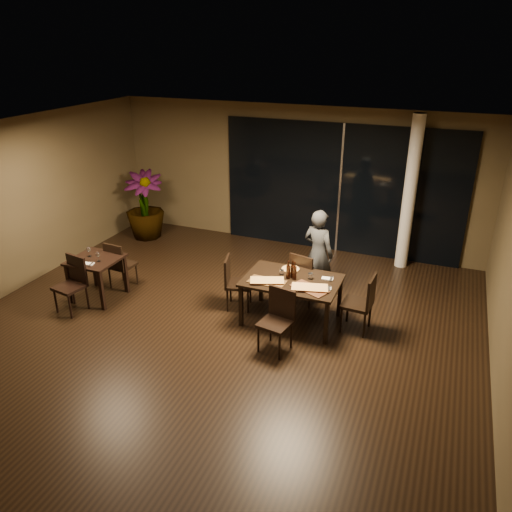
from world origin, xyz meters
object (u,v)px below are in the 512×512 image
object	(u,v)px
chair_main_left	(234,280)
chair_side_near	(73,281)
diner	(318,253)
bottle_c	(293,269)
chair_main_right	(363,301)
chair_main_near	(278,317)
chair_main_far	(304,276)
chair_side_far	(119,263)
bottle_a	(288,270)
bottle_b	(295,271)
main_table	(292,284)
side_table	(96,265)
potted_plant	(144,205)

from	to	relation	value
chair_main_left	chair_side_near	distance (m)	2.68
diner	bottle_c	bearing A→B (deg)	99.10
chair_main_right	chair_main_near	bearing A→B (deg)	-45.79
chair_main_far	chair_main_left	distance (m)	1.19
chair_side_far	chair_side_near	distance (m)	0.95
bottle_a	bottle_b	xyz separation A→B (m)	(0.10, 0.01, -0.00)
main_table	chair_side_near	size ratio (longest dim) A/B	1.59
side_table	bottle_c	distance (m)	3.44
diner	chair_main_left	bearing A→B (deg)	57.77
side_table	chair_side_near	bearing A→B (deg)	-102.40
chair_main_left	potted_plant	xyz separation A→B (m)	(-3.19, 2.21, 0.25)
bottle_c	chair_side_far	bearing A→B (deg)	-177.54
chair_side_near	diner	xyz separation A→B (m)	(3.64, 2.04, 0.27)
chair_main_near	diner	distance (m)	1.87
bottle_a	chair_side_far	bearing A→B (deg)	-178.57
chair_side_near	bottle_a	distance (m)	3.60
main_table	bottle_b	size ratio (longest dim) A/B	5.07
chair_side_far	bottle_c	size ratio (longest dim) A/B	3.17
main_table	bottle_c	size ratio (longest dim) A/B	5.26
chair_side_far	bottle_b	xyz separation A→B (m)	(3.29, 0.09, 0.39)
main_table	side_table	bearing A→B (deg)	-171.63
chair_main_left	chair_main_right	xyz separation A→B (m)	(2.15, 0.04, 0.02)
chair_side_far	bottle_a	world-z (taller)	bottle_a
diner	potted_plant	bearing A→B (deg)	2.15
chair_side_far	chair_side_near	xyz separation A→B (m)	(-0.25, -0.91, 0.02)
chair_main_right	bottle_b	world-z (taller)	bottle_b
side_table	chair_main_left	size ratio (longest dim) A/B	0.87
main_table	chair_main_near	distance (m)	0.81
chair_main_right	chair_side_near	size ratio (longest dim) A/B	1.01
chair_main_left	bottle_b	bearing A→B (deg)	-108.63
chair_side_far	bottle_b	distance (m)	3.31
chair_main_left	bottle_a	size ratio (longest dim) A/B	3.03
bottle_b	bottle_a	bearing A→B (deg)	-175.83
side_table	bottle_a	size ratio (longest dim) A/B	2.66
potted_plant	chair_main_near	bearing A→B (deg)	-35.65
bottle_b	bottle_c	size ratio (longest dim) A/B	1.04
diner	potted_plant	distance (m)	4.53
chair_main_left	bottle_c	bearing A→B (deg)	-105.84
chair_main_far	chair_side_far	distance (m)	3.35
chair_main_far	bottle_a	bearing A→B (deg)	95.96
side_table	chair_main_far	distance (m)	3.60
chair_main_left	chair_side_near	size ratio (longest dim) A/B	0.97
potted_plant	chair_main_far	bearing A→B (deg)	-21.29
chair_main_right	bottle_b	distance (m)	1.15
main_table	diner	distance (m)	1.07
chair_main_near	chair_side_far	xyz separation A→B (m)	(-3.31, 0.72, -0.02)
chair_main_near	chair_side_near	xyz separation A→B (m)	(-3.56, -0.19, 0.00)
side_table	chair_main_far	xyz separation A→B (m)	(3.42, 1.13, -0.10)
bottle_a	bottle_c	distance (m)	0.08
diner	bottle_a	xyz separation A→B (m)	(-0.20, -1.05, 0.11)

